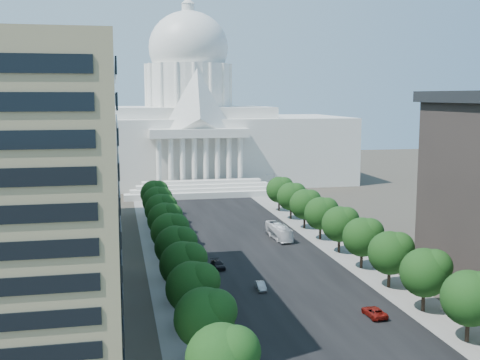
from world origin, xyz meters
TOP-DOWN VIEW (x-y plane):
  - road_asphalt at (0.00, 90.00)m, footprint 30.00×260.00m
  - sidewalk_left at (-19.00, 90.00)m, footprint 8.00×260.00m
  - sidewalk_right at (19.00, 90.00)m, footprint 8.00×260.00m
  - capitol at (0.00, 184.89)m, footprint 120.00×56.00m
  - office_block_left_far at (-48.00, 100.00)m, footprint 38.00×52.00m
  - tree_l_a at (-17.66, 11.81)m, footprint 7.79×7.60m
  - tree_l_b at (-17.66, 23.81)m, footprint 7.79×7.60m
  - tree_l_c at (-17.66, 35.81)m, footprint 7.79×7.60m
  - tree_l_d at (-17.66, 47.81)m, footprint 7.79×7.60m
  - tree_l_e at (-17.66, 59.81)m, footprint 7.79×7.60m
  - tree_l_f at (-17.66, 71.81)m, footprint 7.79×7.60m
  - tree_l_g at (-17.66, 83.81)m, footprint 7.79×7.60m
  - tree_l_h at (-17.66, 95.81)m, footprint 7.79×7.60m
  - tree_l_i at (-17.66, 107.81)m, footprint 7.79×7.60m
  - tree_l_j at (-17.66, 119.81)m, footprint 7.79×7.60m
  - tree_r_b at (18.34, 23.81)m, footprint 7.79×7.60m
  - tree_r_c at (18.34, 35.81)m, footprint 7.79×7.60m
  - tree_r_d at (18.34, 47.81)m, footprint 7.79×7.60m
  - tree_r_e at (18.34, 59.81)m, footprint 7.79×7.60m
  - tree_r_f at (18.34, 71.81)m, footprint 7.79×7.60m
  - tree_r_g at (18.34, 83.81)m, footprint 7.79×7.60m
  - tree_r_h at (18.34, 95.81)m, footprint 7.79×7.60m
  - tree_r_i at (18.34, 107.81)m, footprint 7.79×7.60m
  - tree_r_j at (18.34, 119.81)m, footprint 7.79×7.60m
  - streetlight_b at (19.90, 35.00)m, footprint 2.61×0.44m
  - streetlight_c at (19.90, 60.00)m, footprint 2.61×0.44m
  - streetlight_d at (19.90, 85.00)m, footprint 2.61×0.44m
  - streetlight_e at (19.90, 110.00)m, footprint 2.61×0.44m
  - streetlight_f at (19.90, 135.00)m, footprint 2.61×0.44m
  - car_dark_a at (-13.50, 31.26)m, footprint 1.99×4.29m
  - car_silver at (-4.27, 51.11)m, footprint 1.57×4.17m
  - car_red at (9.56, 35.27)m, footprint 2.66×5.35m
  - car_dark_b at (-9.33, 65.36)m, footprint 2.54×5.21m
  - city_bus at (8.70, 86.50)m, footprint 3.55×12.54m

SIDE VIEW (x-z plane):
  - road_asphalt at x=0.00m, z-range -0.01..0.01m
  - sidewalk_left at x=-19.00m, z-range -0.01..0.01m
  - sidewalk_right at x=19.00m, z-range -0.01..0.01m
  - car_silver at x=-4.27m, z-range 0.00..1.36m
  - car_dark_a at x=-13.50m, z-range 0.00..1.42m
  - car_red at x=9.56m, z-range 0.00..1.46m
  - car_dark_b at x=-9.33m, z-range 0.00..1.46m
  - city_bus at x=8.70m, z-range 0.00..3.45m
  - streetlight_b at x=19.90m, z-range 1.32..10.32m
  - streetlight_c at x=19.90m, z-range 1.32..10.32m
  - streetlight_d at x=19.90m, z-range 1.32..10.32m
  - streetlight_e at x=19.90m, z-range 1.32..10.32m
  - streetlight_f at x=19.90m, z-range 1.32..10.32m
  - tree_l_a at x=-17.66m, z-range 1.47..11.44m
  - tree_l_b at x=-17.66m, z-range 1.47..11.44m
  - tree_l_c at x=-17.66m, z-range 1.47..11.44m
  - tree_l_d at x=-17.66m, z-range 1.47..11.44m
  - tree_l_e at x=-17.66m, z-range 1.47..11.44m
  - tree_l_f at x=-17.66m, z-range 1.47..11.44m
  - tree_l_g at x=-17.66m, z-range 1.47..11.44m
  - tree_l_h at x=-17.66m, z-range 1.47..11.44m
  - tree_l_i at x=-17.66m, z-range 1.47..11.44m
  - tree_l_j at x=-17.66m, z-range 1.47..11.44m
  - tree_r_b at x=18.34m, z-range 1.47..11.44m
  - tree_r_c at x=18.34m, z-range 1.47..11.44m
  - tree_r_d at x=18.34m, z-range 1.47..11.44m
  - tree_r_e at x=18.34m, z-range 1.47..11.44m
  - tree_r_f at x=18.34m, z-range 1.47..11.44m
  - tree_r_g at x=18.34m, z-range 1.47..11.44m
  - tree_r_h at x=18.34m, z-range 1.47..11.44m
  - tree_r_i at x=18.34m, z-range 1.47..11.44m
  - tree_r_j at x=18.34m, z-range 1.47..11.44m
  - office_block_left_far at x=-48.00m, z-range 0.00..30.00m
  - capitol at x=0.00m, z-range -16.49..56.51m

